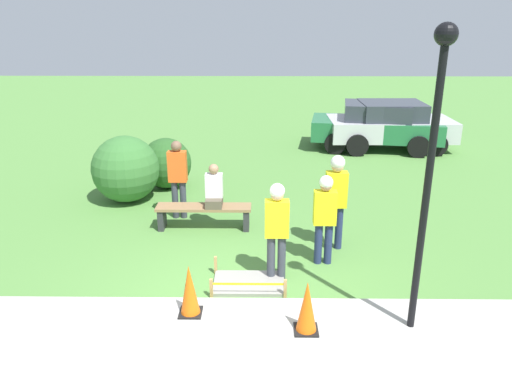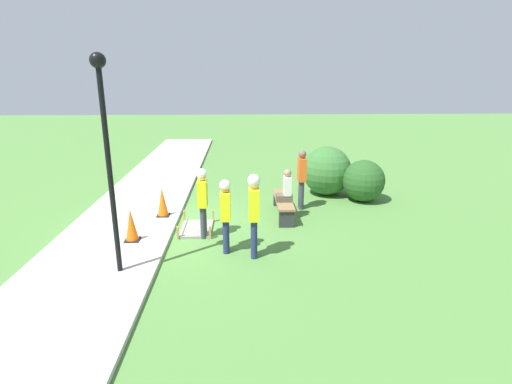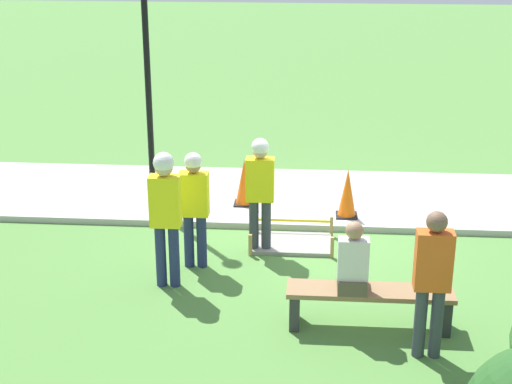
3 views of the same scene
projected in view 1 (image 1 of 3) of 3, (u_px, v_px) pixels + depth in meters
ground_plane at (227, 303)px, 7.87m from camera, size 60.00×60.00×0.00m
sidewalk at (220, 357)px, 6.57m from camera, size 28.00×2.73×0.10m
wet_concrete_patch at (249, 283)px, 8.39m from camera, size 1.23×0.83×0.33m
traffic_cone_near_patch at (190, 290)px, 7.30m from camera, size 0.34×0.34×0.79m
traffic_cone_far_patch at (307, 307)px, 6.90m from camera, size 0.34×0.34×0.78m
park_bench at (204, 212)px, 10.48m from camera, size 1.99×0.44×0.51m
person_seated_on_bench at (214, 190)px, 10.36m from camera, size 0.36×0.44×0.89m
worker_supervisor at (325, 213)px, 8.81m from camera, size 0.40×0.24×1.68m
worker_assistant at (277, 224)px, 8.26m from camera, size 0.40×0.25×1.73m
worker_trainee at (336, 193)px, 9.34m from camera, size 0.40×0.27×1.87m
bystander_in_orange_shirt at (178, 175)px, 10.84m from camera, size 0.40×0.23×1.76m
lamppost_near at (433, 143)px, 6.23m from camera, size 0.28×0.28×4.13m
parked_car_green at (376, 125)px, 16.57m from camera, size 4.41×2.50×1.54m
parked_car_silver at (390, 125)px, 16.60m from camera, size 4.09×2.17×1.56m
shrub_rounded_near at (126, 169)px, 11.91m from camera, size 1.60×1.60×1.60m
shrub_rounded_mid at (166, 163)px, 12.90m from camera, size 1.31×1.31×1.31m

